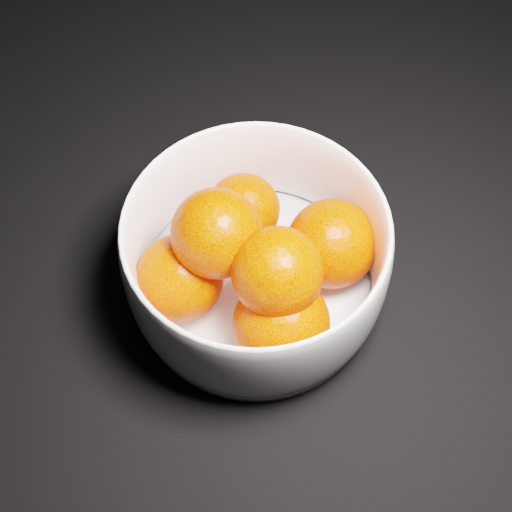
% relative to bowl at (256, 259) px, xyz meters
% --- Properties ---
extents(bowl, '(0.22, 0.22, 0.11)m').
position_rel_bowl_xyz_m(bowl, '(0.00, 0.00, 0.00)').
color(bowl, white).
rests_on(bowl, ground).
extents(orange_pile, '(0.18, 0.16, 0.12)m').
position_rel_bowl_xyz_m(orange_pile, '(0.01, -0.01, 0.01)').
color(orange_pile, '#EA3B05').
rests_on(orange_pile, bowl).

